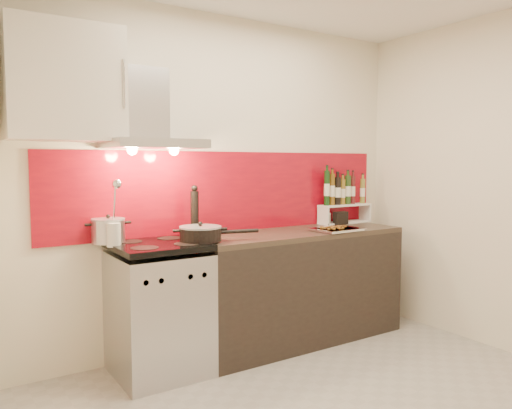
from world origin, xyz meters
TOP-DOWN VIEW (x-y plane):
  - back_wall at (0.00, 1.40)m, footprint 3.40×0.02m
  - left_wall at (-1.70, 0.00)m, footprint 0.02×2.80m
  - backsplash at (0.05, 1.39)m, footprint 3.00×0.02m
  - range_stove at (-0.70, 1.10)m, footprint 0.60×0.60m
  - counter at (0.50, 1.10)m, footprint 1.80×0.60m
  - range_hood at (-0.70, 1.24)m, footprint 0.62×0.50m
  - upper_cabinet at (-1.25, 1.22)m, footprint 0.70×0.35m
  - stock_pot at (-0.98, 1.29)m, footprint 0.23×0.23m
  - saute_pan at (-0.41, 1.01)m, footprint 0.56×0.30m
  - utensil_jar at (-0.98, 1.16)m, footprint 0.09×0.14m
  - pepper_mill at (-0.35, 1.25)m, footprint 0.06×0.06m
  - step_shelf at (1.16, 1.29)m, footprint 0.54×0.15m
  - caddy_box at (1.07, 1.21)m, footprint 0.13×0.06m
  - baking_tray at (0.77, 0.93)m, footprint 0.39×0.31m

SIDE VIEW (x-z plane):
  - range_stove at x=-0.70m, z-range -0.01..0.90m
  - counter at x=0.50m, z-range 0.00..0.90m
  - baking_tray at x=0.77m, z-range 0.90..0.93m
  - caddy_box at x=1.07m, z-range 0.90..1.02m
  - saute_pan at x=-0.41m, z-range 0.89..1.03m
  - stock_pot at x=-0.98m, z-range 0.90..1.09m
  - utensil_jar at x=-0.98m, z-range 0.81..1.26m
  - pepper_mill at x=-0.35m, z-range 0.89..1.28m
  - step_shelf at x=1.16m, z-range 0.87..1.36m
  - backsplash at x=0.05m, z-range 0.90..1.54m
  - back_wall at x=0.00m, z-range 0.00..2.60m
  - left_wall at x=-1.70m, z-range 0.00..2.60m
  - range_hood at x=-0.70m, z-range 1.44..2.05m
  - upper_cabinet at x=-1.25m, z-range 1.59..2.31m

